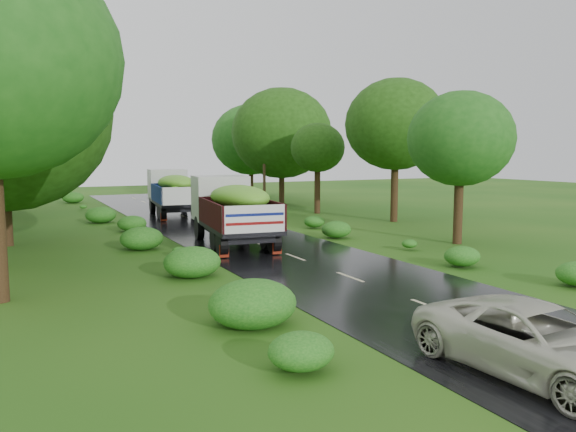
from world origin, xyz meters
TOP-DOWN VIEW (x-y plane):
  - ground at (0.00, 0.00)m, footprint 120.00×120.00m
  - road at (0.00, 5.00)m, footprint 6.50×80.00m
  - road_lines at (0.00, 6.00)m, footprint 0.12×69.60m
  - truck_near at (-1.15, 12.10)m, footprint 3.38×7.42m
  - truck_far at (-0.47, 24.72)m, footprint 3.18×7.28m
  - car at (-1.41, -4.53)m, footprint 2.53×4.89m
  - utility_pole at (7.15, 27.07)m, footprint 1.33×0.50m
  - trees_right at (9.63, 24.69)m, footprint 5.71×32.76m
  - shrubs at (0.00, 14.00)m, footprint 11.90×44.00m

SIDE VIEW (x-z plane):
  - ground at x=0.00m, z-range 0.00..0.00m
  - road at x=0.00m, z-range 0.00..0.02m
  - road_lines at x=0.00m, z-range 0.02..0.02m
  - shrubs at x=0.00m, z-range 0.00..0.70m
  - car at x=-1.41m, z-range 0.02..1.34m
  - truck_far at x=-0.47m, z-range 0.20..3.17m
  - truck_near at x=-1.15m, z-range 0.20..3.21m
  - utility_pole at x=7.15m, z-range 0.12..7.88m
  - trees_right at x=9.63m, z-range 1.56..8.99m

